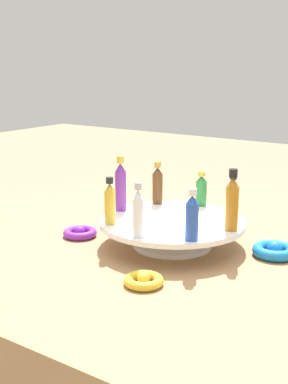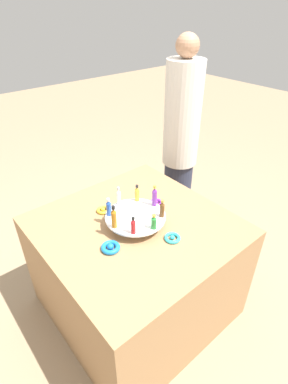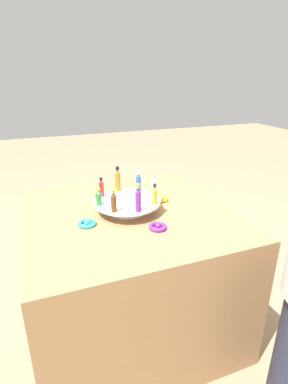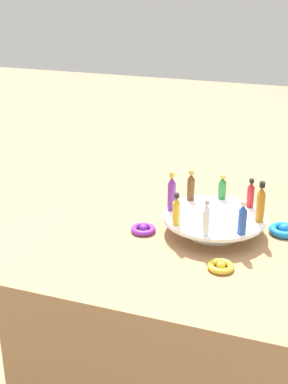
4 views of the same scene
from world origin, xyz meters
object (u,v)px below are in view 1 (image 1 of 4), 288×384
at_px(bottle_brown, 158,184).
at_px(bottle_gold, 110,203).
at_px(display_stand, 172,228).
at_px(bottle_purple, 121,186).
at_px(bottle_amber, 232,202).
at_px(bottle_clear, 138,212).
at_px(ribbon_bow_gold, 144,280).
at_px(bottle_red, 233,197).
at_px(ribbon_bow_blue, 275,250).
at_px(bottle_blue, 192,217).
at_px(bottle_green, 201,190).
at_px(ribbon_bow_purple, 80,233).
at_px(ribbon_bow_teal, 192,215).

bearing_deg(bottle_brown, bottle_gold, 2.25).
xyz_separation_m(display_stand, bottle_purple, (0.01, -0.14, 0.08)).
bearing_deg(bottle_amber, bottle_clear, -42.75).
bearing_deg(bottle_purple, ribbon_bow_gold, 45.27).
relative_size(bottle_red, ribbon_bow_blue, 1.02).
bearing_deg(bottle_clear, bottle_blue, 114.75).
bearing_deg(bottle_red, ribbon_bow_gold, -4.59).
bearing_deg(bottle_green, display_stand, 2.25).
relative_size(bottle_red, bottle_green, 1.15).
distance_m(bottle_purple, bottle_blue, 0.27).
relative_size(bottle_blue, ribbon_bow_purple, 1.31).
bearing_deg(ribbon_bow_gold, bottle_blue, 164.31).
bearing_deg(bottle_brown, bottle_blue, 47.25).
distance_m(bottle_brown, ribbon_bow_purple, 0.23).
relative_size(bottle_purple, bottle_clear, 1.16).
height_order(bottle_green, ribbon_bow_blue, bottle_green).
distance_m(bottle_brown, bottle_purple, 0.11).
bearing_deg(bottle_red, ribbon_bow_purple, -60.77).
bearing_deg(bottle_red, display_stand, -42.75).
xyz_separation_m(ribbon_bow_blue, ribbon_bow_teal, (-0.15, -0.29, -0.00)).
height_order(bottle_brown, bottle_green, bottle_brown).
bearing_deg(ribbon_bow_blue, bottle_red, -105.69).
bearing_deg(bottle_purple, display_stand, 92.25).
height_order(bottle_amber, bottle_green, bottle_amber).
height_order(ribbon_bow_gold, ribbon_bow_blue, ribbon_bow_blue).
height_order(bottle_clear, bottle_blue, bottle_clear).
height_order(display_stand, bottle_brown, bottle_brown).
xyz_separation_m(display_stand, ribbon_bow_teal, (-0.22, -0.07, -0.03)).
bearing_deg(ribbon_bow_purple, display_stand, 108.10).
bearing_deg(bottle_red, bottle_blue, 2.25).
xyz_separation_m(bottle_green, ribbon_bow_purple, (0.22, -0.21, -0.09)).
xyz_separation_m(display_stand, bottle_amber, (-0.01, 0.14, 0.08)).
distance_m(bottle_green, ribbon_bow_gold, 0.39).
relative_size(bottle_amber, ribbon_bow_blue, 1.37).
relative_size(display_stand, bottle_clear, 2.89).
bearing_deg(bottle_gold, bottle_brown, -177.75).
bearing_deg(ribbon_bow_teal, ribbon_bow_blue, 63.10).
height_order(display_stand, bottle_clear, bottle_clear).
bearing_deg(bottle_blue, ribbon_bow_teal, -150.77).
bearing_deg(bottle_clear, display_stand, -177.75).
relative_size(display_stand, bottle_amber, 2.49).
xyz_separation_m(ribbon_bow_gold, ribbon_bow_blue, (-0.29, 0.15, 0.00)).
bearing_deg(bottle_clear, bottle_green, -177.75).
bearing_deg(bottle_red, bottle_brown, -87.75).
height_order(bottle_gold, bottle_clear, bottle_clear).
xyz_separation_m(bottle_gold, bottle_clear, (0.04, 0.10, 0.00)).
xyz_separation_m(display_stand, bottle_gold, (0.11, -0.10, 0.07)).
height_order(ribbon_bow_gold, ribbon_bow_teal, same).
bearing_deg(bottle_purple, bottle_red, 114.75).
height_order(bottle_purple, bottle_blue, bottle_purple).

